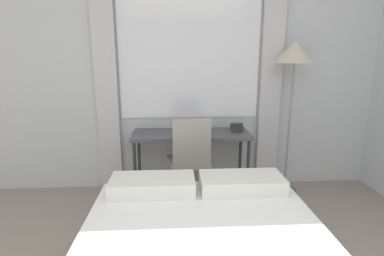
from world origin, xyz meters
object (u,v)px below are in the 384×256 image
object	(u,v)px
telephone	(237,127)
book	(200,130)
desk_chair	(190,157)
desk	(191,139)
standing_lamp	(294,61)

from	to	relation	value
telephone	book	world-z (taller)	telephone
desk_chair	desk	bearing A→B (deg)	73.52
standing_lamp	book	bearing A→B (deg)	178.40
desk	book	world-z (taller)	book
desk_chair	book	world-z (taller)	desk_chair
desk	standing_lamp	bearing A→B (deg)	0.85
standing_lamp	telephone	size ratio (longest dim) A/B	10.29
desk	standing_lamp	world-z (taller)	standing_lamp
standing_lamp	telephone	world-z (taller)	standing_lamp
book	desk_chair	bearing A→B (deg)	-114.31
book	telephone	bearing A→B (deg)	1.83
desk_chair	book	distance (m)	0.37
telephone	book	distance (m)	0.41
desk	standing_lamp	xyz separation A→B (m)	(1.09, 0.02, 0.83)
telephone	desk_chair	bearing A→B (deg)	-151.11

